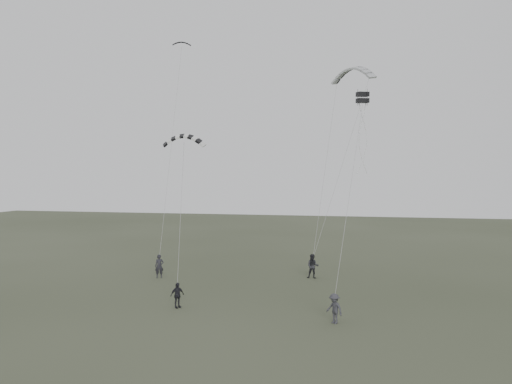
% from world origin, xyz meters
% --- Properties ---
extents(ground, '(140.00, 140.00, 0.00)m').
position_xyz_m(ground, '(0.00, 0.00, 0.00)').
color(ground, '#333A26').
rests_on(ground, ground).
extents(flyer_left, '(0.80, 0.67, 1.88)m').
position_xyz_m(flyer_left, '(-7.16, 6.50, 0.94)').
color(flyer_left, black).
rests_on(flyer_left, ground).
extents(flyer_right, '(0.98, 0.78, 1.95)m').
position_xyz_m(flyer_right, '(4.95, 8.90, 0.97)').
color(flyer_right, '#222227').
rests_on(flyer_right, ground).
extents(flyer_center, '(0.89, 0.96, 1.58)m').
position_xyz_m(flyer_center, '(-2.43, -1.72, 0.79)').
color(flyer_center, black).
rests_on(flyer_center, ground).
extents(flyer_far, '(1.23, 1.16, 1.68)m').
position_xyz_m(flyer_far, '(7.35, -2.95, 0.84)').
color(flyer_far, '#2F2F34').
rests_on(flyer_far, ground).
extents(kite_dark_small, '(1.76, 1.13, 0.63)m').
position_xyz_m(kite_dark_small, '(-7.34, 12.26, 20.29)').
color(kite_dark_small, black).
rests_on(kite_dark_small, flyer_left).
extents(kite_pale_large, '(4.11, 3.27, 1.83)m').
position_xyz_m(kite_pale_large, '(7.90, 12.48, 17.30)').
color(kite_pale_large, '#9B9D9F').
rests_on(kite_pale_large, flyer_right).
extents(kite_striped, '(3.15, 1.71, 1.36)m').
position_xyz_m(kite_striped, '(-3.65, 2.89, 11.06)').
color(kite_striped, black).
rests_on(kite_striped, flyer_center).
extents(kite_box, '(0.99, 1.02, 0.82)m').
position_xyz_m(kite_box, '(8.76, 5.01, 13.70)').
color(kite_box, black).
rests_on(kite_box, flyer_far).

